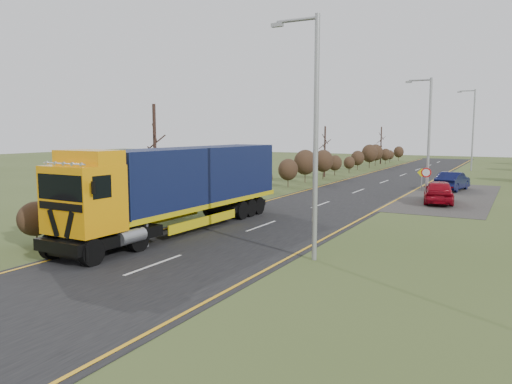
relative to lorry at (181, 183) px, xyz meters
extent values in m
plane|color=#3D4D21|center=(2.80, -1.31, -2.24)|extent=(160.00, 160.00, 0.00)
cube|color=black|center=(2.80, 8.69, -2.23)|extent=(8.00, 120.00, 0.02)
cube|color=#2F2D2A|center=(9.30, 18.69, -2.22)|extent=(6.00, 18.00, 0.02)
cube|color=orange|center=(-0.90, 8.69, -2.21)|extent=(0.12, 116.00, 0.01)
cube|color=orange|center=(6.50, 8.69, -2.21)|extent=(0.12, 116.00, 0.01)
cube|color=silver|center=(2.80, -5.31, -2.21)|extent=(0.12, 3.00, 0.01)
cube|color=silver|center=(2.80, 2.69, -2.21)|extent=(0.12, 3.00, 0.01)
cube|color=silver|center=(2.80, 10.69, -2.21)|extent=(0.12, 3.00, 0.01)
cube|color=silver|center=(2.80, 18.69, -2.21)|extent=(0.12, 3.00, 0.01)
cube|color=silver|center=(2.80, 26.69, -2.21)|extent=(0.12, 3.00, 0.01)
cube|color=silver|center=(2.80, 34.69, -2.21)|extent=(0.12, 3.00, 0.01)
cube|color=silver|center=(2.80, 42.69, -2.21)|extent=(0.12, 3.00, 0.01)
cube|color=silver|center=(2.80, 50.69, -2.21)|extent=(0.12, 3.00, 0.01)
cube|color=silver|center=(2.80, 58.69, -2.21)|extent=(0.12, 3.00, 0.01)
ellipsoid|color=black|center=(-3.22, -5.31, -1.10)|extent=(1.21, 1.57, 1.39)
ellipsoid|color=black|center=(-3.20, -1.31, -0.75)|extent=(1.58, 2.06, 1.82)
ellipsoid|color=black|center=(-3.18, 2.69, -0.40)|extent=(1.96, 2.55, 2.25)
ellipsoid|color=black|center=(-3.23, 6.69, -0.52)|extent=(1.83, 2.38, 2.10)
ellipsoid|color=black|center=(-3.15, 10.69, -0.95)|extent=(1.37, 1.78, 1.57)
ellipsoid|color=black|center=(-3.26, 14.69, -1.11)|extent=(1.20, 1.56, 1.38)
ellipsoid|color=black|center=(-3.12, 18.69, -0.78)|extent=(1.55, 2.02, 1.78)
ellipsoid|color=black|center=(-3.29, 22.69, -0.41)|extent=(1.95, 2.53, 2.24)
ellipsoid|color=black|center=(-3.10, 26.69, -0.50)|extent=(1.85, 2.41, 2.13)
ellipsoid|color=black|center=(-3.32, 30.69, -0.92)|extent=(1.40, 1.81, 1.61)
ellipsoid|color=black|center=(-3.07, 34.69, -1.11)|extent=(1.19, 1.55, 1.37)
ellipsoid|color=black|center=(-3.34, 38.69, -0.81)|extent=(1.52, 1.97, 1.75)
ellipsoid|color=black|center=(-3.04, 42.69, -0.42)|extent=(1.93, 2.51, 2.22)
ellipsoid|color=black|center=(-3.37, 46.69, -0.47)|extent=(1.88, 2.44, 2.16)
ellipsoid|color=black|center=(-3.02, 50.69, -0.90)|extent=(1.43, 1.85, 1.64)
ellipsoid|color=black|center=(-3.39, 54.69, -1.12)|extent=(1.19, 1.55, 1.37)
ellipsoid|color=black|center=(-3.00, 58.69, -0.84)|extent=(1.49, 1.93, 1.71)
cylinder|color=#311F18|center=(-3.70, 2.69, 0.79)|extent=(0.18, 0.18, 6.05)
cylinder|color=#311F18|center=(-3.70, 28.69, 0.29)|extent=(0.18, 0.18, 5.06)
cylinder|color=#311F18|center=(-3.70, 50.69, 0.34)|extent=(0.18, 0.18, 5.15)
cube|color=black|center=(0.00, -4.92, -1.58)|extent=(2.35, 4.36, 0.42)
cube|color=orange|center=(0.00, -5.76, -0.04)|extent=(2.39, 2.11, 2.43)
cube|color=black|center=(0.00, -6.74, -1.72)|extent=(2.34, 0.17, 0.51)
cube|color=black|center=(-0.39, -6.80, -0.79)|extent=(0.57, 0.03, 1.01)
cube|color=black|center=(0.39, -6.80, -0.79)|extent=(0.57, 0.03, 1.01)
cube|color=black|center=(0.00, -6.77, 0.48)|extent=(2.20, 0.11, 0.89)
cube|color=black|center=(0.00, -6.80, -0.18)|extent=(2.15, 0.08, 0.26)
cube|color=orange|center=(0.00, -5.43, 1.44)|extent=(2.37, 1.37, 0.52)
cylinder|color=silver|center=(0.00, -6.55, 1.27)|extent=(2.06, 0.11, 0.06)
cube|color=black|center=(-1.34, -6.55, 0.53)|extent=(0.08, 0.12, 0.42)
cube|color=black|center=(1.34, -6.55, 0.53)|extent=(0.08, 0.12, 0.42)
cylinder|color=gray|center=(-1.08, -4.54, -1.53)|extent=(0.55, 1.23, 0.52)
cylinder|color=gray|center=(1.08, -4.54, -1.53)|extent=(0.55, 1.23, 0.52)
cube|color=#D8C20F|center=(0.00, 1.17, -1.08)|extent=(2.62, 11.84, 0.22)
cube|color=black|center=(0.00, 1.17, 0.31)|extent=(2.59, 11.47, 2.57)
cube|color=#0E173C|center=(0.00, 6.90, 0.31)|extent=(2.32, 0.12, 2.57)
cube|color=#0E173C|center=(0.00, -4.56, 0.31)|extent=(2.32, 0.12, 2.57)
cube|color=black|center=(0.00, 4.72, -1.63)|extent=(2.23, 3.42, 0.33)
cube|color=#D8C20F|center=(-1.14, 0.23, -1.72)|extent=(0.17, 5.15, 0.42)
cube|color=#D8C20F|center=(1.14, 0.23, -1.72)|extent=(0.17, 5.15, 0.42)
cylinder|color=black|center=(-0.98, -6.41, -1.75)|extent=(0.32, 0.98, 0.97)
cylinder|color=black|center=(0.98, -6.41, -1.75)|extent=(0.32, 0.98, 0.97)
cylinder|color=black|center=(-0.98, -4.07, -1.75)|extent=(0.32, 0.98, 0.97)
cylinder|color=black|center=(0.98, -4.07, -1.75)|extent=(0.32, 0.98, 0.97)
cylinder|color=black|center=(-0.98, 3.88, -1.75)|extent=(0.32, 0.98, 0.97)
cylinder|color=black|center=(0.98, 3.88, -1.75)|extent=(0.32, 0.98, 0.97)
cylinder|color=black|center=(-0.98, 4.82, -1.75)|extent=(0.32, 0.98, 0.97)
cylinder|color=black|center=(0.98, 4.82, -1.75)|extent=(0.32, 0.98, 0.97)
cylinder|color=black|center=(-0.98, 5.75, -1.75)|extent=(0.32, 0.98, 0.97)
cylinder|color=black|center=(0.98, 5.75, -1.75)|extent=(0.32, 0.98, 0.97)
imported|color=maroon|center=(9.19, 14.90, -1.48)|extent=(2.50, 4.68, 1.51)
imported|color=black|center=(9.09, 22.65, -1.51)|extent=(2.20, 4.57, 1.44)
cylinder|color=#939598|center=(7.40, -1.98, 2.07)|extent=(0.18, 0.18, 8.60)
cylinder|color=#939598|center=(6.64, -1.98, 6.22)|extent=(1.53, 0.12, 0.12)
cube|color=#939598|center=(5.87, -1.98, 6.13)|extent=(0.43, 0.17, 0.13)
cylinder|color=#939598|center=(8.23, 16.27, 1.80)|extent=(0.18, 0.18, 8.08)
cylinder|color=#939598|center=(7.51, 16.27, 5.71)|extent=(1.44, 0.12, 0.12)
cube|color=#939598|center=(6.79, 16.27, 5.62)|extent=(0.40, 0.16, 0.13)
cylinder|color=#939598|center=(8.52, 44.10, 2.42)|extent=(0.18, 0.18, 9.30)
cylinder|color=#939598|center=(7.69, 44.10, 6.91)|extent=(1.65, 0.12, 0.12)
cube|color=#939598|center=(6.87, 44.10, 6.81)|extent=(0.47, 0.19, 0.14)
cylinder|color=#939598|center=(8.40, 14.76, -1.25)|extent=(0.08, 0.08, 1.96)
cylinder|color=red|center=(8.40, 14.73, -0.27)|extent=(0.63, 0.04, 0.63)
cylinder|color=white|center=(8.40, 14.71, -0.27)|extent=(0.47, 0.02, 0.47)
cylinder|color=#939598|center=(7.00, 21.29, -1.57)|extent=(0.08, 0.08, 1.32)
cube|color=yellow|center=(7.00, 21.24, -0.82)|extent=(0.67, 0.04, 0.67)
camera|label=1|loc=(13.88, -18.45, 2.41)|focal=35.00mm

